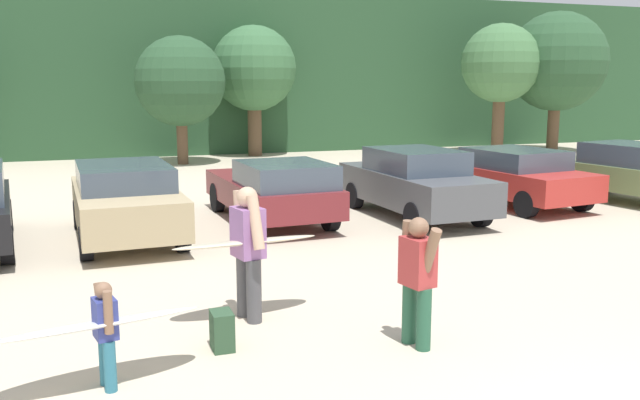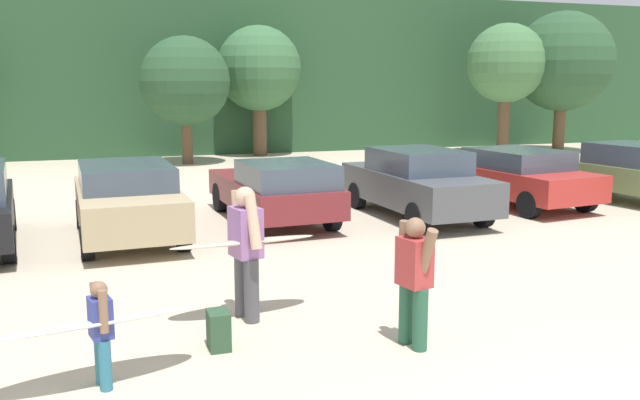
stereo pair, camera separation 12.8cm
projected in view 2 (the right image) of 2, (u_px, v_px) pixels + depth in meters
hillside_ridge at (184, 74)px, 33.67m from camera, size 108.00×12.00×6.98m
tree_ridge_back at (185, 82)px, 25.02m from camera, size 3.37×3.37×4.80m
tree_center at (259, 69)px, 27.92m from camera, size 3.55×3.55×5.44m
tree_right at (506, 64)px, 28.66m from camera, size 3.38×3.38×5.59m
tree_center_right at (563, 62)px, 29.35m from camera, size 4.36×4.36×6.17m
parked_car_tan at (127, 199)px, 13.15m from camera, size 2.05×4.39×1.47m
parked_car_maroon at (275, 189)px, 14.63m from camera, size 2.09×4.60×1.42m
parked_car_dark_gray at (416, 182)px, 15.23m from camera, size 1.98×4.58×1.57m
parked_car_red at (519, 176)px, 16.65m from camera, size 2.42×4.15×1.42m
parked_car_olive_green at (639, 172)px, 17.04m from camera, size 2.63×4.84×1.52m
person_adult at (246, 245)px, 8.56m from camera, size 0.40×0.75×1.75m
person_child at (101, 328)px, 6.66m from camera, size 0.26×0.48×1.11m
person_companion at (414, 275)px, 7.66m from camera, size 0.35×0.66×1.53m
surfboard_cream at (244, 242)px, 8.60m from camera, size 1.96×0.71×0.17m
surfboard_white at (91, 324)px, 6.71m from camera, size 2.22×1.00×0.22m
backpack_dropped at (219, 330)px, 7.70m from camera, size 0.24×0.34×0.45m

